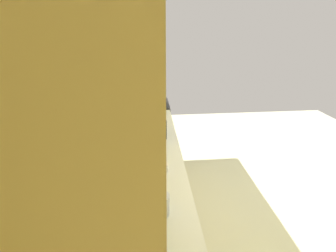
% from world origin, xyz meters
% --- Properties ---
extents(ground_plane, '(6.63, 6.63, 0.00)m').
position_xyz_m(ground_plane, '(0.00, 0.00, 0.00)').
color(ground_plane, beige).
extents(wall_back, '(4.26, 0.12, 2.56)m').
position_xyz_m(wall_back, '(0.00, 1.55, 1.28)').
color(wall_back, '#DAD07E').
rests_on(wall_back, ground_plane).
extents(counter_run, '(3.35, 0.61, 0.92)m').
position_xyz_m(counter_run, '(-0.39, 1.20, 0.46)').
color(counter_run, '#E1BF75').
rests_on(counter_run, ground_plane).
extents(upper_cabinets, '(2.33, 0.32, 0.72)m').
position_xyz_m(upper_cabinets, '(-0.39, 1.33, 1.93)').
color(upper_cabinets, '#E6BC76').
extents(oven_range, '(0.59, 0.62, 1.10)m').
position_xyz_m(oven_range, '(1.57, 1.19, 0.47)').
color(oven_range, black).
rests_on(oven_range, ground_plane).
extents(microwave, '(0.47, 0.38, 0.30)m').
position_xyz_m(microwave, '(0.45, 1.22, 1.07)').
color(microwave, white).
rests_on(microwave, counter_run).
extents(bowl, '(0.19, 0.19, 0.05)m').
position_xyz_m(bowl, '(-0.22, 1.14, 0.95)').
color(bowl, silver).
rests_on(bowl, counter_run).
extents(kettle, '(0.15, 0.11, 0.19)m').
position_xyz_m(kettle, '(-0.72, 1.14, 1.00)').
color(kettle, '#B7BABF').
rests_on(kettle, counter_run).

